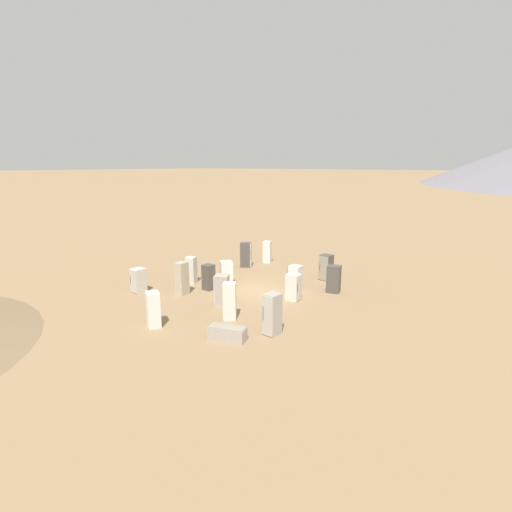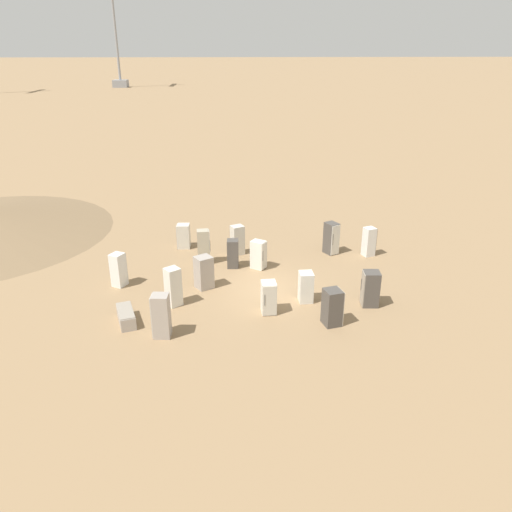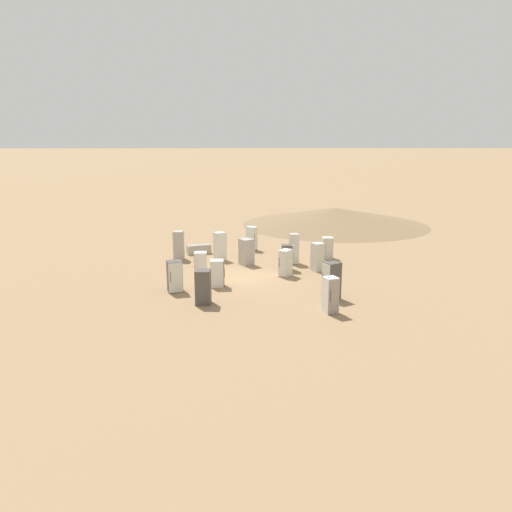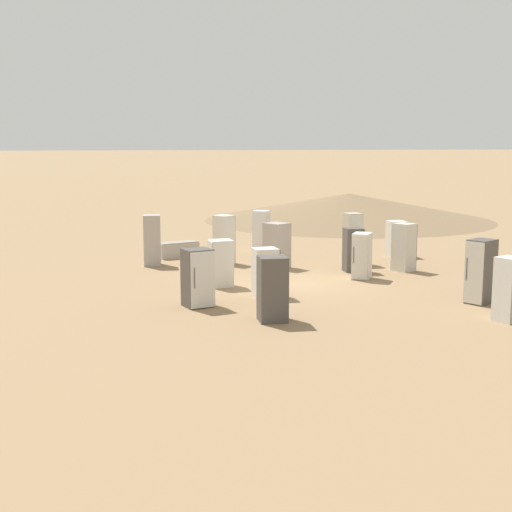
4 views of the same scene
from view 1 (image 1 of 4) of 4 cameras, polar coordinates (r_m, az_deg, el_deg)
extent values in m
plane|color=#937551|center=(24.18, 0.60, -5.03)|extent=(1000.00, 1000.00, 0.00)
cube|color=#4C4742|center=(24.41, -6.80, -3.02)|extent=(0.66, 0.63, 1.56)
cube|color=#BCB7AD|center=(24.65, -7.33, -2.88)|extent=(0.07, 0.57, 1.50)
cylinder|color=#2D2D2D|center=(24.79, -7.03, -2.60)|extent=(0.02, 0.02, 0.55)
cube|color=#A89E93|center=(21.79, -4.86, -4.83)|extent=(1.02, 1.03, 1.65)
cube|color=#BCB7AD|center=(21.86, -5.85, -4.80)|extent=(0.42, 0.65, 1.59)
cylinder|color=#2D2D2D|center=(22.10, -5.79, -4.38)|extent=(0.02, 0.02, 0.58)
cube|color=#A89E93|center=(18.00, 2.35, -8.29)|extent=(0.68, 0.71, 1.90)
cube|color=#BCB7AD|center=(17.75, 1.61, -8.61)|extent=(0.61, 0.09, 1.83)
cylinder|color=#2D2D2D|center=(17.83, 1.00, -8.18)|extent=(0.02, 0.02, 0.67)
cube|color=silver|center=(19.74, -3.77, -6.44)|extent=(0.85, 0.85, 1.85)
cube|color=#BCB7AD|center=(19.77, -4.70, -6.43)|extent=(0.38, 0.50, 1.78)
cylinder|color=#2D2D2D|center=(19.94, -4.73, -5.97)|extent=(0.02, 0.02, 0.65)
cube|color=beige|center=(24.83, -16.42, -3.35)|extent=(0.72, 0.73, 1.44)
cube|color=#BCB7AD|center=(24.64, -17.14, -3.52)|extent=(0.66, 0.07, 1.38)
cylinder|color=#2D2D2D|center=(24.80, -17.51, -3.27)|extent=(0.02, 0.02, 0.50)
cube|color=silver|center=(22.56, 5.34, -4.42)|extent=(0.72, 0.69, 1.50)
cube|color=beige|center=(22.40, 6.15, -4.57)|extent=(0.08, 0.62, 1.44)
cylinder|color=#2D2D2D|center=(22.17, 5.95, -4.55)|extent=(0.02, 0.02, 0.53)
cube|color=#B2A88E|center=(23.72, -10.57, -3.17)|extent=(0.60, 0.67, 1.93)
cube|color=silver|center=(23.96, -10.01, -2.99)|extent=(0.54, 0.08, 1.86)
cylinder|color=#2D2D2D|center=(23.82, -9.63, -2.82)|extent=(0.02, 0.02, 0.68)
cube|color=white|center=(30.93, 1.62, 0.59)|extent=(0.74, 0.74, 1.67)
cube|color=gray|center=(31.22, 1.77, 0.71)|extent=(0.53, 0.23, 1.60)
cylinder|color=#2D2D2D|center=(31.18, 2.14, 0.84)|extent=(0.02, 0.02, 0.58)
cube|color=#4C4742|center=(26.71, 10.00, -1.60)|extent=(0.76, 0.76, 1.68)
cube|color=gray|center=(26.40, 9.57, -1.76)|extent=(0.69, 0.09, 1.61)
cylinder|color=#2D2D2D|center=(26.48, 9.09, -1.51)|extent=(0.02, 0.02, 0.59)
cube|color=#4C4742|center=(24.20, 11.04, -3.24)|extent=(0.90, 0.86, 1.63)
cube|color=silver|center=(24.55, 11.22, -3.01)|extent=(0.71, 0.22, 1.57)
cylinder|color=#2D2D2D|center=(24.51, 11.84, -2.87)|extent=(0.02, 0.02, 0.57)
cube|color=#4C4742|center=(29.56, -1.48, 0.17)|extent=(0.94, 0.89, 1.84)
cube|color=silver|center=(29.50, -0.73, 0.15)|extent=(0.31, 0.53, 1.77)
cylinder|color=#2D2D2D|center=(29.27, -0.74, 0.23)|extent=(0.02, 0.02, 0.64)
cube|color=silver|center=(24.54, 5.67, -3.03)|extent=(0.72, 0.66, 1.46)
cube|color=#56514C|center=(24.72, 4.92, -2.90)|extent=(0.07, 0.60, 1.40)
cylinder|color=#2D2D2D|center=(24.90, 5.12, -2.61)|extent=(0.02, 0.02, 0.51)
cube|color=silver|center=(25.23, -4.30, -2.44)|extent=(0.86, 0.91, 1.56)
cube|color=beige|center=(25.32, -3.47, -2.37)|extent=(0.47, 0.33, 1.50)
cylinder|color=#2D2D2D|center=(25.13, -3.29, -2.31)|extent=(0.02, 0.02, 0.55)
cube|color=beige|center=(25.85, -9.25, -2.02)|extent=(0.82, 0.86, 1.71)
cube|color=#56514C|center=(25.96, -9.90, -1.98)|extent=(0.31, 0.61, 1.65)
cylinder|color=#2D2D2D|center=(26.16, -9.77, -1.67)|extent=(0.02, 0.02, 0.60)
cube|color=white|center=(19.39, -14.46, -7.43)|extent=(0.82, 0.80, 1.71)
cube|color=silver|center=(19.70, -14.62, -7.11)|extent=(0.30, 0.50, 1.64)
cylinder|color=#2D2D2D|center=(19.72, -14.07, -6.78)|extent=(0.02, 0.02, 0.60)
cube|color=#A89E93|center=(17.70, -4.12, -11.02)|extent=(1.76, 1.11, 0.58)
cube|color=gray|center=(17.57, -4.14, -10.09)|extent=(1.69, 1.07, 0.04)
camera|label=2|loc=(18.98, 67.06, 16.55)|focal=35.00mm
camera|label=3|loc=(47.93, 21.74, 12.36)|focal=35.00mm
camera|label=4|loc=(41.05, 27.58, 7.41)|focal=50.00mm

